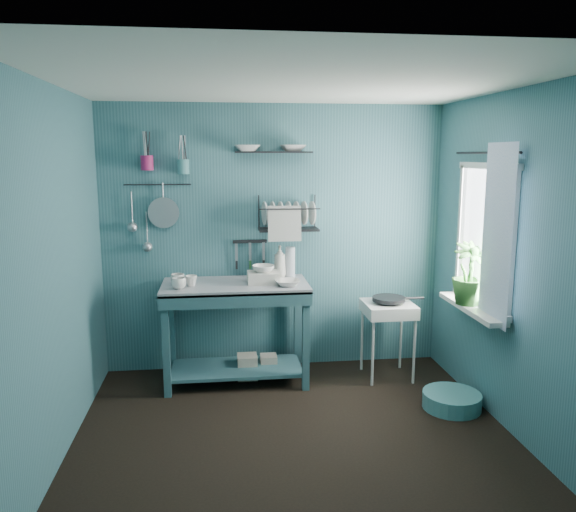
{
  "coord_description": "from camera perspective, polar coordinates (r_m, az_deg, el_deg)",
  "views": [
    {
      "loc": [
        -0.51,
        -3.74,
        2.04
      ],
      "look_at": [
        0.05,
        0.85,
        1.2
      ],
      "focal_mm": 35.0,
      "sensor_mm": 36.0,
      "label": 1
    }
  ],
  "objects": [
    {
      "name": "storage_tin_small",
      "position": [
        5.33,
        -1.98,
        -11.05
      ],
      "size": [
        0.15,
        0.15,
        0.2
      ],
      "primitive_type": "cube",
      "color": "gray",
      "rests_on": "floor"
    },
    {
      "name": "mug_right",
      "position": [
        5.0,
        -11.14,
        -2.35
      ],
      "size": [
        0.17,
        0.17,
        0.1
      ],
      "primitive_type": "imported",
      "rotation": [
        0.0,
        0.0,
        1.05
      ],
      "color": "silver",
      "rests_on": "work_counter"
    },
    {
      "name": "counter_bowl",
      "position": [
        4.88,
        -0.05,
        -2.74
      ],
      "size": [
        0.22,
        0.22,
        0.05
      ],
      "primitive_type": "imported",
      "color": "silver",
      "rests_on": "work_counter"
    },
    {
      "name": "soap_bottle",
      "position": [
        5.19,
        -0.84,
        -0.56
      ],
      "size": [
        0.12,
        0.12,
        0.3
      ],
      "primitive_type": "imported",
      "color": "beige",
      "rests_on": "work_counter"
    },
    {
      "name": "floor_basin",
      "position": [
        4.9,
        16.29,
        -13.91
      ],
      "size": [
        0.47,
        0.47,
        0.13
      ],
      "primitive_type": "cylinder",
      "color": "teal",
      "rests_on": "floor"
    },
    {
      "name": "shelf_bowl_right",
      "position": [
        5.18,
        0.5,
        10.68
      ],
      "size": [
        0.25,
        0.25,
        0.06
      ],
      "primitive_type": "imported",
      "rotation": [
        0.0,
        0.0,
        0.08
      ],
      "color": "silver",
      "rests_on": "upper_shelf"
    },
    {
      "name": "shelf_bowl_left",
      "position": [
        5.14,
        -4.14,
        9.93
      ],
      "size": [
        0.24,
        0.24,
        0.06
      ],
      "primitive_type": "imported",
      "rotation": [
        0.0,
        0.0,
        -0.02
      ],
      "color": "silver",
      "rests_on": "upper_shelf"
    },
    {
      "name": "utensil_cup_magenta",
      "position": [
        5.2,
        -14.13,
        9.16
      ],
      "size": [
        0.11,
        0.11,
        0.13
      ],
      "primitive_type": "cylinder",
      "color": "#A01D58",
      "rests_on": "wall_back"
    },
    {
      "name": "ladle_inner",
      "position": [
        5.28,
        -14.15,
        2.76
      ],
      "size": [
        0.01,
        0.01,
        0.3
      ],
      "primitive_type": "cylinder",
      "color": "#A2A5AA",
      "rests_on": "wall_back"
    },
    {
      "name": "ladle_outer",
      "position": [
        5.28,
        -15.59,
        4.7
      ],
      "size": [
        0.01,
        0.01,
        0.3
      ],
      "primitive_type": "cylinder",
      "color": "#A2A5AA",
      "rests_on": "wall_back"
    },
    {
      "name": "colander",
      "position": [
        5.24,
        -12.53,
        4.31
      ],
      "size": [
        0.28,
        0.03,
        0.28
      ],
      "primitive_type": "cylinder",
      "rotation": [
        1.54,
        0.0,
        0.0
      ],
      "color": "#A2A5AA",
      "rests_on": "wall_back"
    },
    {
      "name": "window_glass",
      "position": [
        4.72,
        19.45,
        1.93
      ],
      "size": [
        0.0,
        1.1,
        1.1
      ],
      "primitive_type": "plane",
      "rotation": [
        1.57,
        0.0,
        1.57
      ],
      "color": "white",
      "rests_on": "wall_right"
    },
    {
      "name": "potted_plant",
      "position": [
        4.79,
        17.94,
        -1.69
      ],
      "size": [
        0.32,
        0.32,
        0.51
      ],
      "primitive_type": "imported",
      "rotation": [
        0.0,
        0.0,
        0.11
      ],
      "color": "#346E2C",
      "rests_on": "windowsill"
    },
    {
      "name": "hook_rail",
      "position": [
        5.24,
        -13.11,
        7.08
      ],
      "size": [
        0.6,
        0.01,
        0.01
      ],
      "primitive_type": "cylinder",
      "rotation": [
        0.0,
        1.57,
        0.0
      ],
      "color": "black",
      "rests_on": "wall_back"
    },
    {
      "name": "floor",
      "position": [
        4.29,
        0.75,
        -18.11
      ],
      "size": [
        3.2,
        3.2,
        0.0
      ],
      "primitive_type": "plane",
      "color": "black",
      "rests_on": "ground"
    },
    {
      "name": "wall_right",
      "position": [
        4.36,
        22.11,
        -0.89
      ],
      "size": [
        0.0,
        3.0,
        3.0
      ],
      "primitive_type": "plane",
      "rotation": [
        1.57,
        0.0,
        -1.57
      ],
      "color": "#325F66",
      "rests_on": "ground"
    },
    {
      "name": "work_counter",
      "position": [
        5.12,
        -5.3,
        -7.76
      ],
      "size": [
        1.32,
        0.72,
        0.91
      ],
      "primitive_type": "cube",
      "rotation": [
        0.0,
        0.0,
        0.06
      ],
      "color": "#2D575F",
      "rests_on": "floor"
    },
    {
      "name": "wall_back",
      "position": [
        5.32,
        -1.38,
        1.76
      ],
      "size": [
        3.2,
        0.0,
        3.2
      ],
      "primitive_type": "plane",
      "rotation": [
        1.57,
        0.0,
        0.0
      ],
      "color": "#325F66",
      "rests_on": "ground"
    },
    {
      "name": "wash_tub",
      "position": [
        4.98,
        -2.51,
        -2.2
      ],
      "size": [
        0.28,
        0.22,
        0.1
      ],
      "primitive_type": "cube",
      "color": "beige",
      "rests_on": "work_counter"
    },
    {
      "name": "wall_left",
      "position": [
        3.97,
        -22.76,
        -1.97
      ],
      "size": [
        0.0,
        3.0,
        3.0
      ],
      "primitive_type": "plane",
      "rotation": [
        1.57,
        0.0,
        1.57
      ],
      "color": "#325F66",
      "rests_on": "ground"
    },
    {
      "name": "mug_left",
      "position": [
        4.84,
        -11.04,
        -2.76
      ],
      "size": [
        0.12,
        0.12,
        0.1
      ],
      "primitive_type": "imported",
      "color": "silver",
      "rests_on": "work_counter"
    },
    {
      "name": "utensil_cup_teal",
      "position": [
        5.17,
        -10.61,
        8.91
      ],
      "size": [
        0.11,
        0.11,
        0.13
      ],
      "primitive_type": "cylinder",
      "color": "teal",
      "rests_on": "wall_back"
    },
    {
      "name": "frying_pan",
      "position": [
        5.2,
        10.2,
        -4.31
      ],
      "size": [
        0.3,
        0.3,
        0.03
      ],
      "primitive_type": "cylinder",
      "color": "black",
      "rests_on": "hotplate_stand"
    },
    {
      "name": "curtain",
      "position": [
        4.42,
        20.44,
        1.99
      ],
      "size": [
        0.0,
        1.35,
        1.35
      ],
      "primitive_type": "plane",
      "rotation": [
        1.57,
        0.0,
        1.57
      ],
      "color": "white",
      "rests_on": "wall_right"
    },
    {
      "name": "knife_strip",
      "position": [
        5.27,
        -3.9,
        1.48
      ],
      "size": [
        0.32,
        0.03,
        0.03
      ],
      "primitive_type": "cube",
      "rotation": [
        0.0,
        0.0,
        0.04
      ],
      "color": "black",
      "rests_on": "wall_back"
    },
    {
      "name": "tub_bowl",
      "position": [
        4.96,
        -2.52,
        -1.29
      ],
      "size": [
        0.2,
        0.19,
        0.06
      ],
      "primitive_type": "imported",
      "color": "silver",
      "rests_on": "wash_tub"
    },
    {
      "name": "wall_front",
      "position": [
        2.42,
        5.62,
        -8.71
      ],
      "size": [
        3.2,
        0.0,
        3.2
      ],
      "primitive_type": "plane",
      "rotation": [
        -1.57,
        0.0,
        0.0
      ],
      "color": "#325F66",
      "rests_on": "ground"
    },
    {
      "name": "curtain_rod",
      "position": [
        4.66,
        19.43,
        9.86
      ],
      "size": [
        0.02,
        1.05,
        0.02
      ],
      "primitive_type": "cylinder",
      "rotation": [
        1.57,
        0.0,
        0.0
      ],
      "color": "black",
      "rests_on": "wall_right"
    },
    {
      "name": "dish_rack",
      "position": [
        5.17,
        0.04,
        4.37
      ],
      "size": [
        0.56,
        0.27,
        0.32
      ],
      "primitive_type": "cube",
      "rotation": [
        0.0,
        0.0,
        0.05
      ],
      "color": "black",
      "rests_on": "wall_back"
    },
    {
      "name": "windowsill",
      "position": [
        4.8,
        18.12,
        -5.06
      ],
      "size": [
        0.16,
        0.95,
        0.04
      ],
      "primitive_type": "cube",
      "color": "silver",
      "rests_on": "wall_right"
    },
    {
      "name": "hotplate_stand",
      "position": [
        5.31,
        10.07,
        -8.4
      ],
      "size": [
        0.46,
        0.46,
        0.71
      ],
      "primitive_type": "cube",
      "rotation": [
        0.0,
        0.0,
        -0.03
      ],
      "color": "silver",
      "rests_on": "floor"
    },
    {
      "name": "water_bottle",
      "position": [
        5.22,
        0.23,
        -0.6
      ],
      "size": [
        0.09,
        0.09,
        0.28
      ],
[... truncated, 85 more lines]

